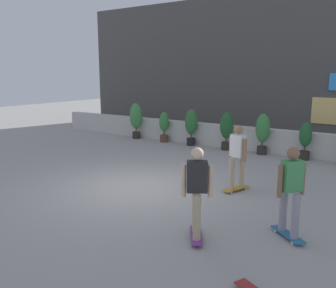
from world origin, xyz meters
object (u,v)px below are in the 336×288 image
Objects in this scene: skater_by_wall_right at (237,155)px; skater_far_right at (197,189)px; potted_plant_0 at (136,118)px; potted_plant_4 at (263,131)px; potted_plant_1 at (164,125)px; potted_plant_3 at (226,128)px; potted_plant_2 at (191,124)px; skater_foreground at (291,188)px; potted_plant_5 at (305,139)px.

skater_far_right is at bearing -81.13° from skater_by_wall_right.
potted_plant_0 is 5.92m from potted_plant_4.
potted_plant_1 is 2.93m from potted_plant_3.
potted_plant_0 is 10.30m from skater_far_right.
potted_plant_0 is 2.90m from potted_plant_2.
skater_by_wall_right is (0.87, -4.42, 0.06)m from potted_plant_4.
potted_plant_2 is at bearing 180.00° from potted_plant_4.
potted_plant_2 is 0.89× the size of skater_foreground.
skater_by_wall_right is 1.00× the size of skater_far_right.
potted_plant_1 is 9.50m from skater_foreground.
potted_plant_0 is at bearing 146.88° from skater_by_wall_right.
potted_plant_2 is 0.89× the size of skater_by_wall_right.
skater_by_wall_right is (-1.83, 1.94, 0.00)m from skater_foreground.
skater_foreground reaches higher than potted_plant_4.
skater_foreground is 2.66m from skater_by_wall_right.
potted_plant_3 is 2.95m from potted_plant_5.
potted_plant_3 is at bearing 123.00° from skater_foreground.
potted_plant_5 is 0.77× the size of skater_far_right.
skater_foreground is at bearing 35.25° from skater_far_right.
potted_plant_3 is at bearing 117.51° from skater_by_wall_right.
skater_by_wall_right is at bearing -48.75° from potted_plant_2.
potted_plant_2 is (1.35, -0.00, 0.15)m from potted_plant_1.
potted_plant_0 is 0.95× the size of skater_foreground.
potted_plant_3 is 7.59m from skater_foreground.
potted_plant_1 is 0.99× the size of potted_plant_5.
potted_plant_0 is at bearing 180.00° from potted_plant_5.
potted_plant_4 is 6.91m from skater_foreground.
potted_plant_3 is 7.83m from skater_far_right.
potted_plant_3 is 0.87× the size of skater_far_right.
potted_plant_3 is 0.98× the size of potted_plant_4.
potted_plant_5 is (5.87, 0.00, 0.01)m from potted_plant_1.
potted_plant_0 reaches higher than potted_plant_2.
skater_far_right is (-1.37, -0.97, 0.00)m from skater_foreground.
skater_by_wall_right reaches higher than potted_plant_5.
potted_plant_1 is at bearing 180.00° from potted_plant_4.
potted_plant_2 is 1.02× the size of potted_plant_3.
potted_plant_2 is 3.01m from potted_plant_4.
potted_plant_5 is 4.48m from skater_by_wall_right.
potted_plant_2 is 1.15× the size of potted_plant_5.
potted_plant_1 is 0.77× the size of skater_foreground.
skater_foreground reaches higher than potted_plant_3.
skater_far_right is (5.68, -7.33, 0.22)m from potted_plant_1.
potted_plant_3 is at bearing 0.00° from potted_plant_2.
skater_far_right is at bearing -144.75° from skater_foreground.
potted_plant_0 is at bearing 143.54° from skater_foreground.
potted_plant_5 is (2.94, 0.00, -0.13)m from potted_plant_3.
potted_plant_3 is at bearing 110.61° from skater_far_right.
potted_plant_0 is at bearing 180.00° from potted_plant_3.
potted_plant_1 is 5.87m from potted_plant_5.
potted_plant_5 is (7.42, 0.00, -0.21)m from potted_plant_0.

